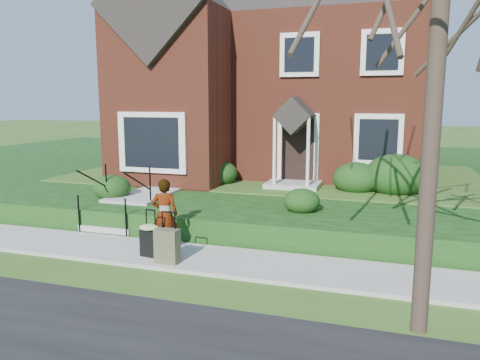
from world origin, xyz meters
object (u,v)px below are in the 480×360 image
at_px(woman, 165,214).
at_px(suitcase_olive, 167,246).
at_px(suitcase_black, 149,238).
at_px(front_steps, 125,209).

xyz_separation_m(woman, suitcase_olive, (0.44, -0.77, -0.42)).
bearing_deg(suitcase_black, front_steps, 140.02).
distance_m(front_steps, suitcase_black, 2.85).
relative_size(front_steps, woman, 1.32).
bearing_deg(woman, suitcase_olive, 104.88).
bearing_deg(suitcase_black, suitcase_olive, -16.16).
bearing_deg(suitcase_olive, suitcase_black, 156.94).
bearing_deg(front_steps, woman, -38.95).
xyz_separation_m(front_steps, woman, (1.97, -1.60, 0.37)).
distance_m(woman, suitcase_black, 0.66).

